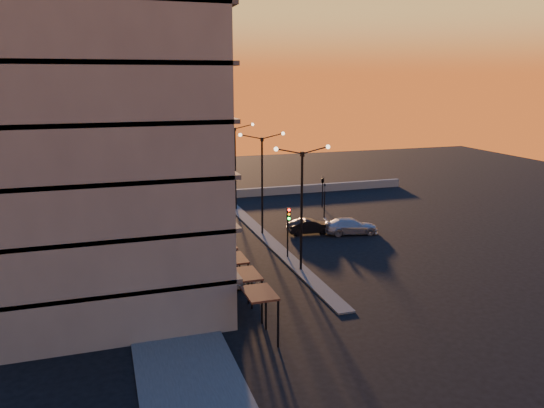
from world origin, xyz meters
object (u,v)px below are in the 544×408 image
(streetlamp_mid, at_px, (262,176))
(car_sedan, at_px, (310,226))
(car_wagon, at_px, (351,226))
(traffic_light_main, at_px, (288,224))
(car_hatchback, at_px, (222,279))

(streetlamp_mid, xyz_separation_m, car_sedan, (4.34, -1.02, -4.90))
(car_sedan, bearing_deg, car_wagon, -105.42)
(streetlamp_mid, relative_size, car_wagon, 1.88)
(traffic_light_main, bearing_deg, streetlamp_mid, 90.00)
(traffic_light_main, distance_m, car_sedan, 7.81)
(streetlamp_mid, distance_m, traffic_light_main, 7.62)
(car_hatchback, height_order, car_wagon, car_hatchback)
(traffic_light_main, bearing_deg, car_wagon, 31.19)
(traffic_light_main, height_order, car_wagon, traffic_light_main)
(car_wagon, bearing_deg, car_hatchback, 133.46)
(traffic_light_main, height_order, car_hatchback, traffic_light_main)
(car_hatchback, height_order, car_sedan, car_hatchback)
(streetlamp_mid, bearing_deg, car_hatchback, -118.77)
(traffic_light_main, height_order, car_sedan, traffic_light_main)
(streetlamp_mid, height_order, car_wagon, streetlamp_mid)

